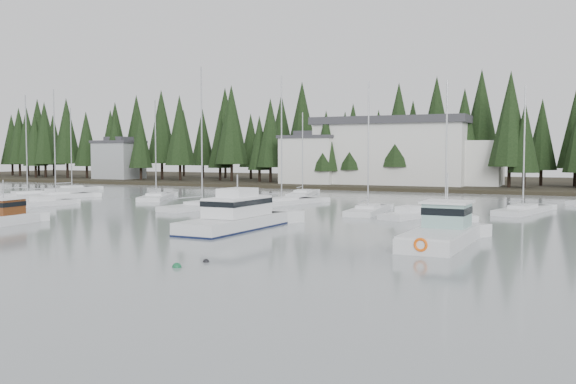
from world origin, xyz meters
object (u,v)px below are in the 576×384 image
at_px(sailboat_7, 302,195).
at_px(runabout_0, 43,204).
at_px(sailboat_4, 156,199).
at_px(sailboat_11, 28,197).
at_px(lobster_boat_teal, 442,235).
at_px(sailboat_3, 368,212).
at_px(runabout_1, 408,216).
at_px(sailboat_0, 202,208).
at_px(sailboat_13, 56,197).
at_px(sailboat_2, 523,212).
at_px(sailboat_6, 72,190).
at_px(sailboat_12, 445,216).
at_px(house_far_west, 119,159).
at_px(cabin_cruiser_center, 235,220).
at_px(sailboat_8, 282,204).
at_px(harbor_inn, 405,152).
at_px(house_west, 311,158).

bearing_deg(sailboat_7, runabout_0, 130.63).
xyz_separation_m(sailboat_4, sailboat_11, (-16.82, -4.03, 0.00)).
xyz_separation_m(lobster_boat_teal, sailboat_7, (-25.56, 37.60, -0.54)).
height_order(sailboat_3, sailboat_7, sailboat_3).
distance_m(lobster_boat_teal, runabout_1, 16.12).
relative_size(sailboat_0, sailboat_11, 1.10).
bearing_deg(sailboat_13, sailboat_2, -66.71).
xyz_separation_m(sailboat_3, sailboat_6, (-50.34, 15.30, 0.00)).
height_order(sailboat_12, sailboat_13, sailboat_13).
xyz_separation_m(sailboat_2, sailboat_11, (-58.78, -3.60, -0.00)).
xyz_separation_m(house_far_west, sailboat_3, (65.26, -44.09, -4.33)).
bearing_deg(cabin_cruiser_center, sailboat_0, 42.03).
distance_m(cabin_cruiser_center, sailboat_11, 44.85).
bearing_deg(sailboat_7, sailboat_2, -129.22).
bearing_deg(sailboat_8, lobster_boat_teal, -121.85).
bearing_deg(sailboat_6, cabin_cruiser_center, -124.27).
bearing_deg(runabout_0, sailboat_12, -74.00).
bearing_deg(harbor_inn, sailboat_6, -144.43).
distance_m(house_far_west, sailboat_3, 78.87).
xyz_separation_m(lobster_boat_teal, sailboat_4, (-39.19, 24.38, -0.53)).
distance_m(sailboat_11, sailboat_12, 53.08).
distance_m(sailboat_2, sailboat_13, 54.46).
xyz_separation_m(harbor_inn, lobster_boat_teal, (18.55, -63.18, -5.18)).
height_order(sailboat_0, sailboat_3, sailboat_0).
relative_size(harbor_inn, sailboat_6, 2.32).
height_order(sailboat_3, sailboat_12, sailboat_3).
bearing_deg(runabout_0, house_far_west, 40.28).
height_order(sailboat_8, runabout_0, sailboat_8).
distance_m(sailboat_2, sailboat_6, 64.10).
distance_m(house_west, sailboat_8, 38.63).
bearing_deg(sailboat_0, sailboat_8, -25.56).
bearing_deg(sailboat_8, sailboat_7, 29.53).
bearing_deg(sailboat_7, sailboat_0, 162.72).
xyz_separation_m(sailboat_0, sailboat_12, (23.99, 1.44, -0.01)).
relative_size(sailboat_4, sailboat_12, 1.01).
distance_m(sailboat_8, sailboat_12, 19.88).
bearing_deg(harbor_inn, cabin_cruiser_center, -87.01).
relative_size(sailboat_7, sailboat_12, 0.92).
distance_m(harbor_inn, cabin_cruiser_center, 62.01).
xyz_separation_m(sailboat_4, sailboat_6, (-21.49, 8.68, 0.01)).
xyz_separation_m(sailboat_6, sailboat_8, (38.82, -9.74, -0.00)).
relative_size(harbor_inn, runabout_0, 4.18).
xyz_separation_m(sailboat_3, sailboat_4, (-28.85, 6.62, -0.01)).
xyz_separation_m(house_west, house_far_west, (-42.00, 2.00, -0.25)).
xyz_separation_m(sailboat_4, runabout_1, (33.34, -9.36, 0.07)).
height_order(lobster_boat_teal, sailboat_12, sailboat_12).
distance_m(sailboat_12, runabout_1, 3.41).
xyz_separation_m(house_far_west, sailboat_11, (19.59, -41.50, -4.34)).
xyz_separation_m(sailboat_3, sailboat_8, (-11.52, 5.56, -0.00)).
xyz_separation_m(house_west, cabin_cruiser_center, (18.27, -58.38, -3.96)).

